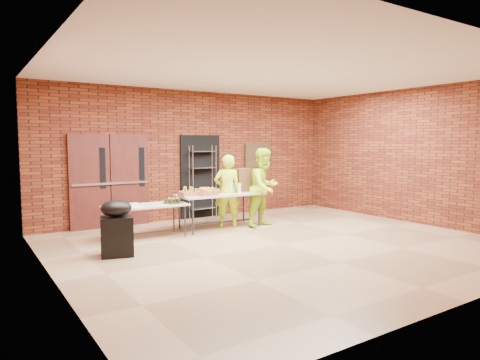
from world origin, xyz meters
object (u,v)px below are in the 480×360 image
Objects in this scene: table_left at (146,208)px; volunteer_man at (264,187)px; volunteer_woman at (227,191)px; table_right at (220,196)px; wire_rack at (203,182)px; covered_grill at (117,228)px; coffee_dispenser at (242,180)px.

volunteer_man is (2.74, -0.27, 0.28)m from table_left.
volunteer_woman is at bearing 141.29° from volunteer_man.
table_right is 1.08× the size of volunteer_man.
volunteer_man is at bearing -74.58° from wire_rack.
table_left is at bearing 63.19° from covered_grill.
coffee_dispenser reaches higher than table_left.
table_left is 0.86× the size of table_right.
table_right reaches higher than table_left.
wire_rack is 1.37m from table_right.
wire_rack is at bearing 107.87° from coffee_dispenser.
volunteer_woman is 0.92× the size of volunteer_man.
volunteer_man is at bearing 26.51° from covered_grill.
covered_grill reaches higher than table_right.
coffee_dispenser is (0.68, 0.12, 0.33)m from table_right.
coffee_dispenser is at bearing 11.81° from table_right.
table_right is 1.17× the size of volunteer_woman.
volunteer_woman is (1.96, 0.07, 0.20)m from table_left.
table_right is (-0.29, -1.33, -0.21)m from wire_rack.
coffee_dispenser is 0.30× the size of volunteer_man.
volunteer_man is at bearing -18.03° from table_right.
table_left is at bearing -175.17° from table_right.
volunteer_man reaches higher than covered_grill.
table_left is at bearing -175.24° from coffee_dispenser.
wire_rack is at bearing 79.84° from table_right.
volunteer_woman reaches higher than coffee_dispenser.
wire_rack is 1.12× the size of table_left.
table_right is 0.76m from coffee_dispenser.
coffee_dispenser is at bearing -78.77° from wire_rack.
wire_rack is 1.81m from volunteer_man.
wire_rack is 2.51m from table_left.
covered_grill is (-2.95, -2.40, -0.44)m from wire_rack.
table_left is 1.78m from table_right.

